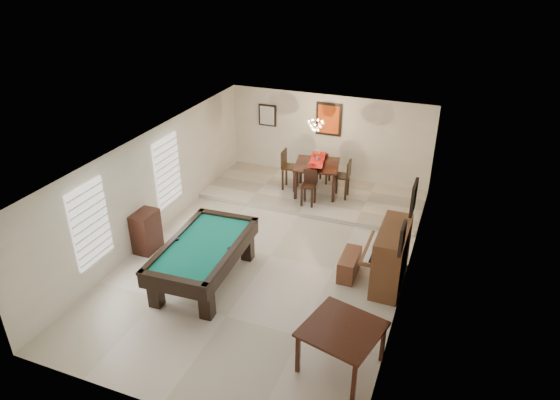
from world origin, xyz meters
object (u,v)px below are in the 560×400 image
Objects in this scene: flower_vase at (317,156)px; dining_chair_east at (342,179)px; dining_chair_north at (324,167)px; dining_chair_west at (290,170)px; apothecary_chest at (146,231)px; dining_table at (317,176)px; square_table at (341,347)px; pool_table at (204,263)px; piano_bench at (349,265)px; chandelier at (316,122)px; upright_piano at (384,255)px; dining_chair_south at (309,188)px.

flower_vase is 0.23× the size of dining_chair_east.
flower_vase is at bearing -95.17° from dining_chair_east.
dining_chair_west is (-0.75, -0.77, 0.09)m from dining_chair_north.
apothecary_chest is 0.82× the size of dining_table.
dining_chair_east reaches higher than apothecary_chest.
square_table is 4.79× the size of flower_vase.
pool_table is 2.43× the size of dining_chair_east.
dining_chair_west is at bearing 127.78° from piano_bench.
square_table is 1.00× the size of dining_table.
chandelier is (-0.05, -0.09, 0.97)m from flower_vase.
dining_table is at bearing -90.61° from dining_chair_west.
dining_chair_east is (0.74, -0.78, 0.06)m from dining_chair_north.
dining_table is at bearing 111.15° from square_table.
piano_bench is at bearing -60.39° from chandelier.
upright_piano is at bearing -137.80° from dining_chair_west.
square_table is 2.67m from piano_bench.
pool_table is at bearing -102.02° from flower_vase.
piano_bench is at bearing 101.00° from square_table.
dining_chair_east is (3.54, 4.04, 0.18)m from apothecary_chest.
pool_table is at bearing 82.79° from dining_chair_north.
chandelier is at bearing 128.34° from upright_piano.
dining_chair_west is (-3.08, 5.93, 0.28)m from square_table.
dining_chair_south is 1.53m from dining_chair_north.
piano_bench is 3.58× the size of flower_vase.
flower_vase is (-2.50, 3.31, 0.58)m from upright_piano.
dining_chair_south is at bearing -83.91° from chandelier.
dining_chair_north is at bearing 113.95° from piano_bench.
square_table is at bearing 12.39° from dining_chair_east.
dining_table is 0.74m from dining_chair_north.
flower_vase reaches higher than pool_table.
dining_chair_west is 1.49m from dining_chair_east.
upright_piano is 1.62× the size of dining_chair_south.
upright_piano is 4.15m from dining_table.
pool_table is 2.77× the size of dining_chair_south.
piano_bench is 0.93× the size of dining_chair_south.
flower_vase is 0.22× the size of dining_chair_west.
dining_chair_south is at bearing 134.44° from upright_piano.
dining_chair_north is at bearing 91.32° from flower_vase.
pool_table is 2.98× the size of piano_bench.
apothecary_chest is 0.89× the size of dining_chair_east.
dining_chair_south is at bearing 49.14° from apothecary_chest.
pool_table is at bearing -22.93° from dining_chair_east.
pool_table is 4.75m from dining_table.
dining_chair_east is 1.81× the size of chandelier.
dining_chair_west reaches higher than dining_chair_south.
apothecary_chest is at bearing -171.85° from upright_piano.
upright_piano reaches higher than piano_bench.
square_table is at bearing -68.13° from chandelier.
piano_bench is at bearing -177.50° from upright_piano.
flower_vase is 0.26× the size of dining_chair_south.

